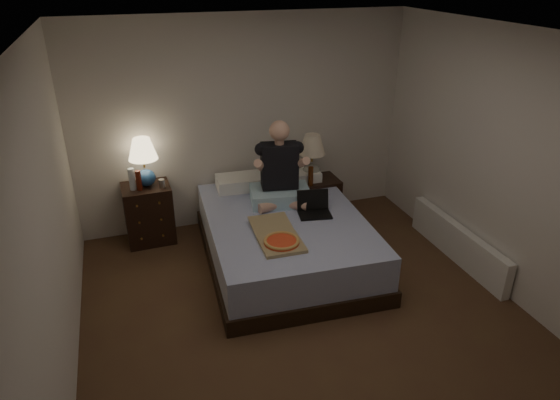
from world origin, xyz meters
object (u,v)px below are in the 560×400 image
object	(u,v)px
laptop	(315,205)
pizza_box	(282,242)
lamp_right	(312,157)
beer_bottle_left	(139,180)
person	(280,163)
beer_bottle_right	(311,176)
radiator	(457,243)
nightstand_left	(149,213)
soda_can	(162,183)
bed	(285,239)
lamp_left	(144,162)
water_bottle	(132,179)
nightstand_right	(319,200)

from	to	relation	value
laptop	pizza_box	size ratio (longest dim) A/B	0.45
lamp_right	laptop	bearing A→B (deg)	-109.15
beer_bottle_left	pizza_box	bearing A→B (deg)	-49.26
person	beer_bottle_left	bearing A→B (deg)	172.39
lamp_right	beer_bottle_right	size ratio (longest dim) A/B	2.43
pizza_box	radiator	distance (m)	2.06
laptop	nightstand_left	bearing A→B (deg)	158.77
person	radiator	world-z (taller)	person
soda_can	beer_bottle_left	bearing A→B (deg)	177.58
bed	lamp_left	size ratio (longest dim) A/B	3.83
beer_bottle_left	person	distance (m)	1.57
nightstand_left	lamp_left	size ratio (longest dim) A/B	1.23
nightstand_left	lamp_left	xyz separation A→B (m)	(0.02, 0.00, 0.63)
soda_can	water_bottle	bearing A→B (deg)	171.78
nightstand_left	lamp_right	world-z (taller)	lamp_right
nightstand_left	nightstand_right	world-z (taller)	nightstand_left
nightstand_left	nightstand_right	distance (m)	2.07
lamp_left	beer_bottle_left	size ratio (longest dim) A/B	2.43
soda_can	radiator	world-z (taller)	soda_can
soda_can	beer_bottle_right	bearing A→B (deg)	-7.11
soda_can	laptop	xyz separation A→B (m)	(1.49, -0.89, -0.08)
bed	nightstand_left	distance (m)	1.66
lamp_right	person	world-z (taller)	person
water_bottle	beer_bottle_left	world-z (taller)	water_bottle
beer_bottle_right	radiator	size ratio (longest dim) A/B	0.14
nightstand_left	pizza_box	size ratio (longest dim) A/B	0.91
nightstand_left	person	size ratio (longest dim) A/B	0.74
nightstand_right	radiator	distance (m)	1.72
bed	nightstand_right	bearing A→B (deg)	50.10
beer_bottle_left	beer_bottle_right	xyz separation A→B (m)	(1.95, -0.22, -0.12)
water_bottle	nightstand_left	bearing A→B (deg)	26.97
lamp_right	water_bottle	world-z (taller)	lamp_right
soda_can	nightstand_left	bearing A→B (deg)	147.90
soda_can	beer_bottle_left	size ratio (longest dim) A/B	0.43
bed	nightstand_right	distance (m)	1.03
bed	beer_bottle_right	bearing A→B (deg)	52.76
bed	beer_bottle_left	bearing A→B (deg)	152.69
soda_can	laptop	bearing A→B (deg)	-30.88
nightstand_right	beer_bottle_left	world-z (taller)	beer_bottle_left
beer_bottle_right	laptop	xyz separation A→B (m)	(-0.22, -0.68, -0.03)
lamp_right	laptop	distance (m)	0.94
person	radiator	xyz separation A→B (m)	(1.74, -0.93, -0.80)
lamp_right	soda_can	xyz separation A→B (m)	(-1.79, 0.02, -0.11)
laptop	radiator	bearing A→B (deg)	-8.95
nightstand_right	radiator	xyz separation A→B (m)	(1.10, -1.32, -0.09)
radiator	nightstand_right	bearing A→B (deg)	129.73
lamp_left	radiator	distance (m)	3.57
nightstand_left	pizza_box	distance (m)	1.89
nightstand_right	lamp_left	size ratio (longest dim) A/B	1.02
nightstand_right	laptop	world-z (taller)	laptop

